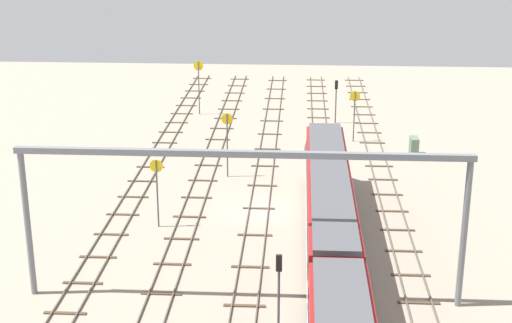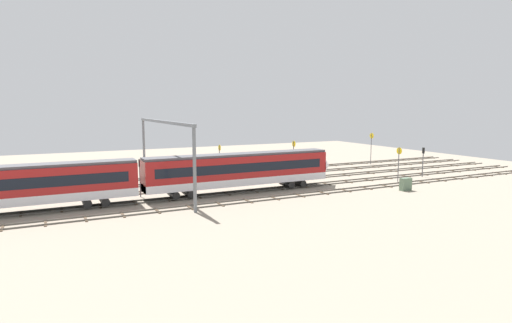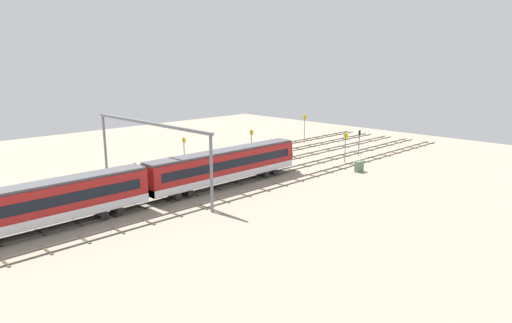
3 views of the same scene
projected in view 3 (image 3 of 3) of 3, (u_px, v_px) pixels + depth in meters
The scene contains 15 objects.
ground_plane at pixel (232, 172), 68.59m from camera, with size 109.27×109.27×0.00m, color gray.
track_near_foreground at pixel (281, 184), 61.73m from camera, with size 93.27×2.40×0.16m.
track_with_train at pixel (255, 178), 65.15m from camera, with size 93.27×2.40×0.16m.
track_middle at pixel (232, 172), 68.57m from camera, with size 93.27×2.40×0.16m.
track_second_far at pixel (211, 167), 72.00m from camera, with size 93.27×2.40×0.16m.
track_far_background at pixel (192, 162), 75.42m from camera, with size 93.27×2.40×0.16m.
train at pixel (149, 183), 52.56m from camera, with size 50.40×3.24×4.80m.
overhead_gantry at pixel (149, 137), 57.58m from camera, with size 0.40×25.10×9.00m.
speed_sign_near_foreground at pixel (345, 143), 74.55m from camera, with size 0.14×0.99×4.95m.
speed_sign_mid_trackside at pixel (251, 141), 74.76m from camera, with size 0.14×0.95×5.48m.
speed_sign_far_trackside at pixel (184, 148), 70.07m from camera, with size 0.14×0.93×4.99m.
speed_sign_distant_end at pixel (305, 124), 91.87m from camera, with size 0.14×1.04×5.85m.
signal_light_trackside_approach at pixel (136, 176), 54.57m from camera, with size 0.31×0.32×4.53m.
signal_light_trackside_departure at pixel (359, 139), 80.11m from camera, with size 0.31×0.32×4.52m.
relay_cabinet at pixel (359, 167), 68.79m from camera, with size 1.55×0.71×1.63m.
Camera 3 is at (-44.51, -49.65, 16.56)m, focal length 31.84 mm.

